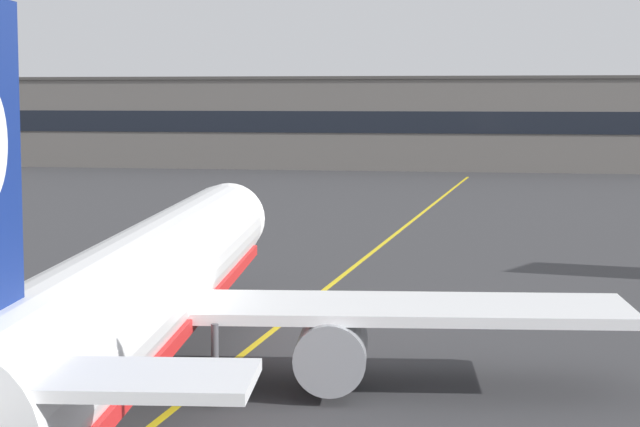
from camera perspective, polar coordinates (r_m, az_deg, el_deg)
name	(u,v)px	position (r m, az deg, el deg)	size (l,w,h in m)	color
taxiway_centreline	(295,313)	(52.52, -1.22, -4.87)	(0.30, 180.00, 0.01)	yellow
airliner_foreground	(144,288)	(39.02, -8.55, -3.63)	(32.35, 41.47, 11.65)	white
terminal_building	(512,123)	(155.24, 9.33, 4.36)	(161.46, 12.40, 12.19)	slate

